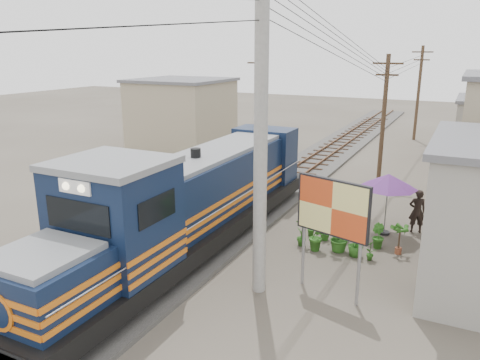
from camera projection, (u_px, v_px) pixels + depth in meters
The scene contains 14 objects.
ground at pixel (174, 262), 16.54m from camera, with size 120.00×120.00×0.00m, color #473F35.
ballast at pixel (279, 187), 25.15m from camera, with size 3.60×70.00×0.16m, color #595651.
track at pixel (279, 184), 25.10m from camera, with size 1.15×70.00×0.12m.
locomotive at pixel (188, 205), 16.91m from camera, with size 3.08×16.80×4.16m.
utility_pole_main at pixel (261, 131), 13.26m from camera, with size 0.40×0.40×10.00m.
wooden_pole_mid at pixel (384, 116), 25.70m from camera, with size 1.60×0.24×7.00m.
wooden_pole_far at pixel (419, 91), 37.58m from camera, with size 1.60×0.24×7.50m.
wooden_pole_left at pixel (256, 101), 33.20m from camera, with size 1.60×0.24×7.00m.
power_lines at pixel (268, 42), 21.87m from camera, with size 9.65×19.00×3.30m.
shophouse_left at pixel (182, 115), 33.90m from camera, with size 6.30×6.30×5.20m.
billboard at pixel (332, 211), 13.64m from camera, with size 2.30×0.78×3.66m.
market_umbrella at pixel (388, 181), 18.41m from camera, with size 2.64×2.64×2.53m.
vendor at pixel (417, 211), 18.96m from camera, with size 0.66×0.43×1.82m, color black.
plant_nursery at pixel (335, 230), 18.05m from camera, with size 3.42×3.31×1.13m.
Camera 1 is at (8.79, -12.54, 7.27)m, focal length 35.00 mm.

